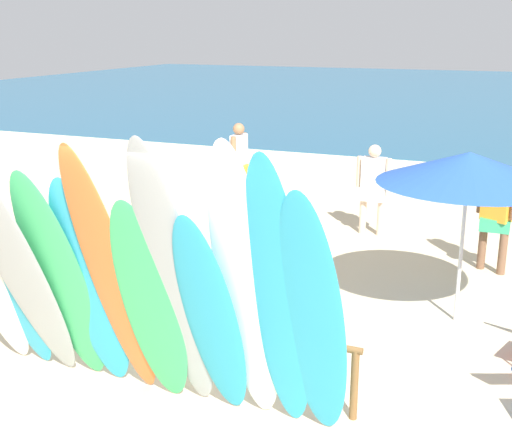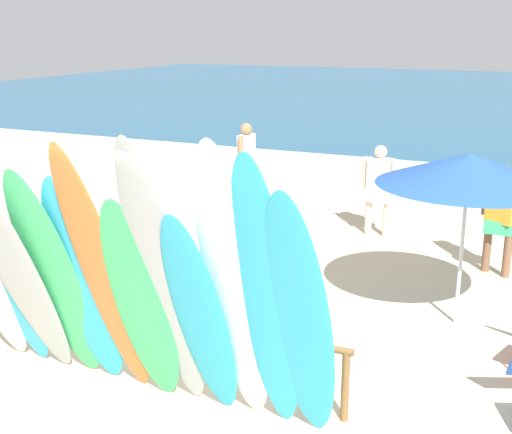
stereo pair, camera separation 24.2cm
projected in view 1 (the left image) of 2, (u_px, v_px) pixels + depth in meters
name	position (u px, v px, depth m)	size (l,w,h in m)	color
ground	(414.00, 149.00, 19.03)	(60.00, 60.00, 0.00)	beige
ocean_water	(473.00, 93.00, 35.24)	(60.00, 40.00, 0.02)	#235B7F
surfboard_rack	(170.00, 326.00, 6.44)	(3.79, 0.07, 0.70)	brown
surfboard_teal_1	(5.00, 274.00, 6.29)	(0.56, 0.06, 2.32)	#289EC6
surfboard_grey_2	(17.00, 266.00, 5.95)	(0.58, 0.07, 2.80)	#999EA3
surfboard_green_3	(61.00, 282.00, 6.00)	(0.55, 0.07, 2.41)	#38B266
surfboard_teal_4	(92.00, 288.00, 5.95)	(0.54, 0.07, 2.31)	#289EC6
surfboard_orange_5	(112.00, 279.00, 5.70)	(0.47, 0.07, 2.68)	orange
surfboard_green_6	(151.00, 307.00, 5.67)	(0.54, 0.06, 2.22)	#38B266
surfboard_grey_7	(175.00, 285.00, 5.43)	(0.47, 0.07, 2.80)	#999EA3
surfboard_teal_8	(212.00, 321.00, 5.47)	(0.50, 0.08, 2.17)	#289EC6
surfboard_white_9	(246.00, 293.00, 5.28)	(0.50, 0.06, 2.76)	white
surfboard_teal_10	(280.00, 303.00, 5.18)	(0.47, 0.06, 2.68)	#289EC6
surfboard_teal_11	(313.00, 323.00, 5.14)	(0.52, 0.06, 2.41)	#289EC6
beachgoer_midbeach	(373.00, 183.00, 10.96)	(0.58, 0.24, 1.52)	beige
beachgoer_strolling	(496.00, 211.00, 9.25)	(0.54, 0.35, 1.56)	brown
beachgoer_photographing	(239.00, 159.00, 12.75)	(0.42, 0.61, 1.62)	#9E704C
beach_umbrella	(469.00, 168.00, 7.40)	(2.04, 2.04, 2.03)	silver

